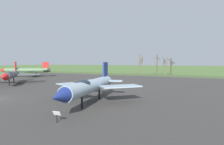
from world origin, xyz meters
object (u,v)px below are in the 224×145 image
Objects in this scene: jet_fighter_front_left at (90,86)px; info_placard_front_left at (57,115)px; jet_fighter_front_right at (26,70)px; jet_fighter_rear_center at (11,75)px.

jet_fighter_front_left is 15.56× the size of info_placard_front_left.
jet_fighter_front_right is at bearing 149.92° from jet_fighter_front_left.
jet_fighter_front_left is 48.30m from jet_fighter_front_right.
jet_fighter_rear_center is at bearing 162.35° from jet_fighter_front_left.
jet_fighter_rear_center reaches higher than jet_fighter_front_right.
jet_fighter_front_left is 1.06× the size of jet_fighter_front_right.
jet_fighter_front_right reaches higher than jet_fighter_front_left.
jet_fighter_front_right is at bearing 134.84° from jet_fighter_rear_center.
jet_fighter_front_right is at bearing 144.44° from info_placard_front_left.
jet_fighter_front_right reaches higher than info_placard_front_left.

